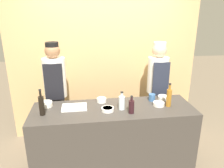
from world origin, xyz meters
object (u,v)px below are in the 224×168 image
Objects in this scene: sauce_bowl_orange at (102,100)px; bottle_clear at (122,102)px; bottle_wine at (131,106)px; bottle_soy at (42,105)px; sauce_bowl_yellow at (108,109)px; chef_right at (157,89)px; sauce_bowl_red at (163,97)px; sauce_bowl_white at (159,104)px; bottle_amber at (169,97)px; cup_blue at (152,97)px; chef_left at (56,94)px; sauce_bowl_brown at (46,104)px; cutting_board at (74,107)px.

sauce_bowl_orange is 0.55× the size of bottle_clear.
bottle_wine is 0.68× the size of bottle_soy.
sauce_bowl_yellow is 1.06m from chef_right.
sauce_bowl_red is 0.85m from sauce_bowl_yellow.
sauce_bowl_white is 0.15m from bottle_amber.
sauce_bowl_white is at bearing -78.09° from cup_blue.
bottle_soy reaches higher than bottle_clear.
sauce_bowl_orange is at bearing -29.05° from chef_left.
sauce_bowl_yellow is (0.77, -0.24, -0.01)m from sauce_bowl_brown.
sauce_bowl_yellow is at bearing -18.84° from cutting_board.
sauce_bowl_brown is 0.38m from cutting_board.
chef_right reaches higher than cutting_board.
sauce_bowl_brown is 1.08× the size of sauce_bowl_yellow.
sauce_bowl_white is 0.46× the size of bottle_amber.
chef_right is at bearing 62.56° from cup_blue.
bottle_wine is 0.13× the size of chef_right.
bottle_clear is at bearing -179.44° from bottle_amber.
sauce_bowl_orange is at bearing 130.53° from bottle_wine.
bottle_wine is (1.05, -0.34, 0.05)m from sauce_bowl_brown.
sauce_bowl_orange is 0.08× the size of chef_left.
cup_blue is at bearing -4.09° from sauce_bowl_orange.
bottle_clear is 0.61m from bottle_amber.
sauce_bowl_yellow is 0.49× the size of cutting_board.
chef_right is (0.17, 0.58, -0.02)m from sauce_bowl_white.
sauce_bowl_orange is 0.83× the size of sauce_bowl_yellow.
sauce_bowl_orange is 0.88m from bottle_amber.
bottle_soy is (-0.37, -0.14, 0.12)m from cutting_board.
sauce_bowl_orange reaches higher than cutting_board.
sauce_bowl_brown is at bearing 162.22° from bottle_wine.
cup_blue is at bearing 5.20° from cutting_board.
chef_right reaches higher than sauce_bowl_orange.
sauce_bowl_red is at bearing 6.17° from cutting_board.
bottle_clear reaches higher than sauce_bowl_orange.
bottle_wine is (-0.53, -0.37, 0.06)m from sauce_bowl_red.
bottle_wine is 2.36× the size of cup_blue.
cup_blue is at bearing -117.44° from chef_right.
sauce_bowl_yellow is at bearing -177.74° from bottle_amber.
cup_blue is 1.38m from chef_left.
sauce_bowl_brown is 0.81m from sauce_bowl_yellow.
bottle_soy reaches higher than sauce_bowl_yellow.
chef_left reaches higher than bottle_wine.
bottle_amber is (0.84, -0.25, 0.09)m from sauce_bowl_orange.
chef_left is at bearing 142.65° from bottle_wine.
sauce_bowl_brown is 0.98m from bottle_clear.
chef_left is at bearing 81.62° from bottle_soy.
sauce_bowl_yellow is 0.80m from bottle_amber.
bottle_wine is 0.49m from cup_blue.
sauce_bowl_red is 0.08× the size of chef_right.
sauce_bowl_orange is 0.73m from chef_left.
sauce_bowl_yellow is at bearing -143.05° from chef_right.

